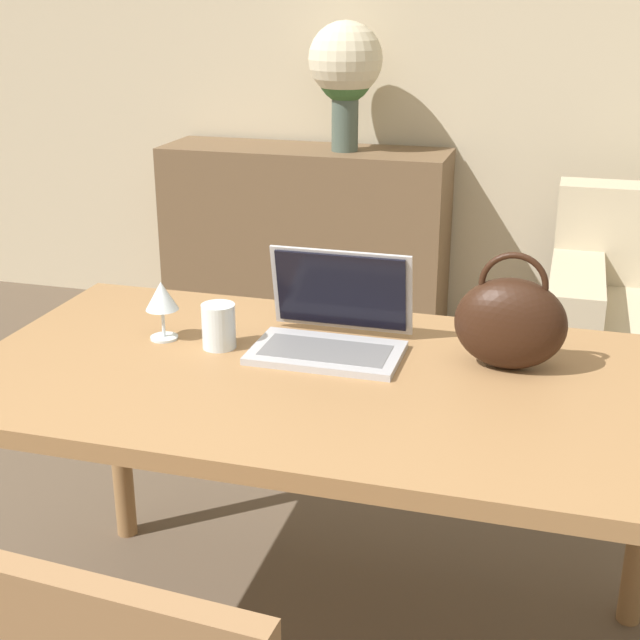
{
  "coord_description": "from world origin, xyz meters",
  "views": [
    {
      "loc": [
        0.52,
        -1.0,
        1.56
      ],
      "look_at": [
        0.03,
        0.7,
        0.9
      ],
      "focal_mm": 50.0,
      "sensor_mm": 36.0,
      "label": 1
    }
  ],
  "objects_px": {
    "drinking_glass": "(219,326)",
    "wine_glass": "(162,298)",
    "laptop": "(333,323)",
    "handbag": "(510,322)",
    "flower_vase": "(345,68)"
  },
  "relations": [
    {
      "from": "drinking_glass",
      "to": "wine_glass",
      "type": "xyz_separation_m",
      "value": [
        -0.15,
        0.01,
        0.05
      ]
    },
    {
      "from": "drinking_glass",
      "to": "laptop",
      "type": "bearing_deg",
      "value": 16.77
    },
    {
      "from": "laptop",
      "to": "drinking_glass",
      "type": "relative_size",
      "value": 3.23
    },
    {
      "from": "wine_glass",
      "to": "handbag",
      "type": "distance_m",
      "value": 0.8
    },
    {
      "from": "handbag",
      "to": "wine_glass",
      "type": "bearing_deg",
      "value": -176.49
    },
    {
      "from": "drinking_glass",
      "to": "flower_vase",
      "type": "height_order",
      "value": "flower_vase"
    },
    {
      "from": "flower_vase",
      "to": "drinking_glass",
      "type": "bearing_deg",
      "value": -83.37
    },
    {
      "from": "drinking_glass",
      "to": "flower_vase",
      "type": "xyz_separation_m",
      "value": [
        -0.24,
        2.11,
        0.41
      ]
    },
    {
      "from": "laptop",
      "to": "flower_vase",
      "type": "bearing_deg",
      "value": 103.77
    },
    {
      "from": "drinking_glass",
      "to": "flower_vase",
      "type": "relative_size",
      "value": 0.19
    },
    {
      "from": "flower_vase",
      "to": "wine_glass",
      "type": "bearing_deg",
      "value": -87.31
    },
    {
      "from": "drinking_glass",
      "to": "handbag",
      "type": "bearing_deg",
      "value": 5.49
    },
    {
      "from": "drinking_glass",
      "to": "wine_glass",
      "type": "relative_size",
      "value": 0.74
    },
    {
      "from": "drinking_glass",
      "to": "handbag",
      "type": "xyz_separation_m",
      "value": [
        0.65,
        0.06,
        0.05
      ]
    },
    {
      "from": "wine_glass",
      "to": "drinking_glass",
      "type": "bearing_deg",
      "value": -5.32
    }
  ]
}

